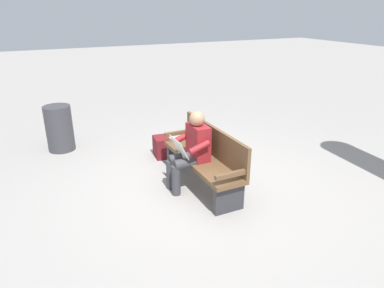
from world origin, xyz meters
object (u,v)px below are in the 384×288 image
(person_seated, at_px, (191,149))
(trash_bin, at_px, (59,128))
(bench_near, at_px, (205,157))
(backpack, at_px, (162,147))

(person_seated, height_order, trash_bin, person_seated)
(bench_near, bearing_deg, person_seated, 87.99)
(person_seated, bearing_deg, backpack, -0.87)
(person_seated, distance_m, trash_bin, 2.87)
(bench_near, distance_m, person_seated, 0.29)
(bench_near, height_order, backpack, bench_near)
(bench_near, relative_size, person_seated, 1.53)
(person_seated, bearing_deg, bench_near, -92.01)
(bench_near, bearing_deg, backpack, 9.61)
(bench_near, xyz_separation_m, person_seated, (0.01, 0.23, 0.17))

